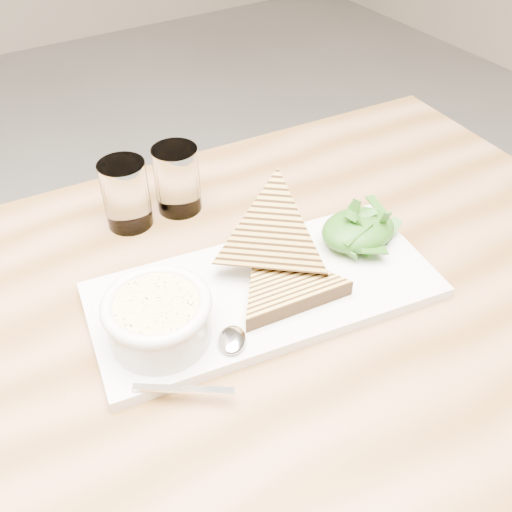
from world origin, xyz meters
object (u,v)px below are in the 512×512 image
platter (264,290)px  soup_bowl (159,323)px  glass_near (126,194)px  glass_far (177,179)px  table_top (239,336)px

platter → soup_bowl: size_ratio=3.77×
platter → glass_near: 0.25m
platter → glass_far: size_ratio=4.28×
table_top → soup_bowl: 0.11m
table_top → platter: size_ratio=2.70×
soup_bowl → glass_far: size_ratio=1.14×
table_top → glass_near: size_ratio=11.62×
soup_bowl → glass_near: (0.06, 0.23, 0.01)m
table_top → glass_far: (0.04, 0.25, 0.07)m
glass_near → table_top: bearing=-82.7°
table_top → soup_bowl: size_ratio=10.19×
platter → glass_far: bearing=92.2°
glass_near → platter: bearing=-69.3°
table_top → soup_bowl: (-0.09, 0.02, 0.06)m
soup_bowl → glass_near: bearing=76.2°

